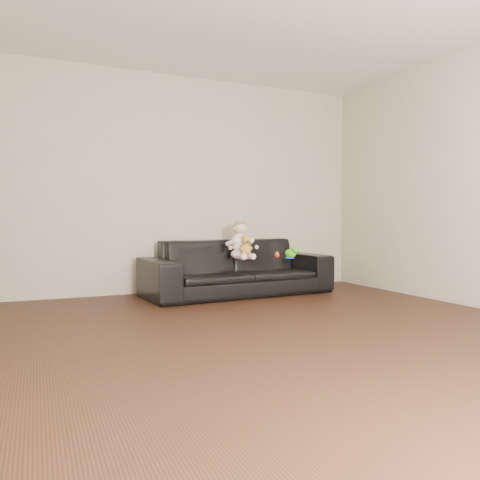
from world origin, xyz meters
name	(u,v)px	position (x,y,z in m)	size (l,w,h in m)	color
floor	(277,348)	(0.00, 0.00, 0.00)	(5.50, 5.50, 0.00)	#321C11
wall_back	(169,184)	(0.00, 2.75, 1.30)	(5.00, 5.00, 0.00)	#B7AD99
sofa	(238,267)	(0.68, 2.25, 0.32)	(2.18, 0.85, 0.64)	black
baby	(240,243)	(0.67, 2.13, 0.61)	(0.31, 0.38, 0.43)	silver
teddy_bear	(246,246)	(0.68, 2.00, 0.58)	(0.13, 0.13, 0.23)	#B88A34
toy_green	(291,254)	(1.28, 2.05, 0.47)	(0.13, 0.16, 0.11)	#42C917
toy_rattle	(277,255)	(1.14, 2.13, 0.45)	(0.06, 0.06, 0.06)	red
toy_blue_disc	(290,258)	(1.25, 2.02, 0.43)	(0.11, 0.11, 0.02)	#1830C6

